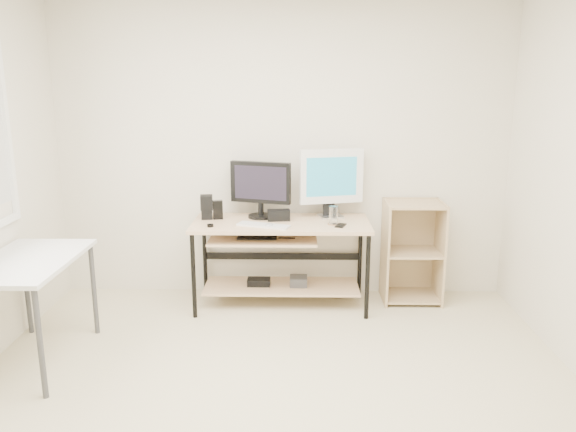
# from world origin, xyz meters

# --- Properties ---
(room) EXTENTS (4.01, 4.01, 2.62)m
(room) POSITION_xyz_m (-0.14, 0.04, 1.32)
(room) COLOR beige
(room) RESTS_ON ground
(desk) EXTENTS (1.50, 0.65, 0.75)m
(desk) POSITION_xyz_m (-0.03, 1.66, 0.54)
(desk) COLOR #DCB88B
(desk) RESTS_ON ground
(side_table) EXTENTS (0.60, 1.00, 0.75)m
(side_table) POSITION_xyz_m (-1.68, 0.60, 0.67)
(side_table) COLOR silver
(side_table) RESTS_ON ground
(shelf_unit) EXTENTS (0.50, 0.40, 0.90)m
(shelf_unit) POSITION_xyz_m (1.15, 1.82, 0.45)
(shelf_unit) COLOR tan
(shelf_unit) RESTS_ON ground
(black_monitor) EXTENTS (0.53, 0.22, 0.49)m
(black_monitor) POSITION_xyz_m (-0.18, 1.80, 1.03)
(black_monitor) COLOR black
(black_monitor) RESTS_ON desk
(white_imac) EXTENTS (0.56, 0.19, 0.60)m
(white_imac) POSITION_xyz_m (0.43, 1.83, 1.10)
(white_imac) COLOR silver
(white_imac) RESTS_ON desk
(keyboard) EXTENTS (0.45, 0.26, 0.02)m
(keyboard) POSITION_xyz_m (-0.14, 1.50, 0.76)
(keyboard) COLOR silver
(keyboard) RESTS_ON desk
(mouse) EXTENTS (0.09, 0.11, 0.03)m
(mouse) POSITION_xyz_m (-0.09, 1.48, 0.77)
(mouse) COLOR #BBBBC0
(mouse) RESTS_ON desk
(center_speaker) EXTENTS (0.20, 0.11, 0.10)m
(center_speaker) POSITION_xyz_m (-0.02, 1.70, 0.80)
(center_speaker) COLOR black
(center_speaker) RESTS_ON desk
(speaker_left) EXTENTS (0.12, 0.12, 0.21)m
(speaker_left) POSITION_xyz_m (-0.65, 1.75, 0.86)
(speaker_left) COLOR black
(speaker_left) RESTS_ON desk
(speaker_right) EXTENTS (0.10, 0.10, 0.12)m
(speaker_right) POSITION_xyz_m (0.41, 1.87, 0.81)
(speaker_right) COLOR black
(speaker_right) RESTS_ON desk
(audio_controller) EXTENTS (0.09, 0.07, 0.16)m
(audio_controller) POSITION_xyz_m (-0.55, 1.74, 0.83)
(audio_controller) COLOR black
(audio_controller) RESTS_ON desk
(volume_puck) EXTENTS (0.06, 0.06, 0.02)m
(volume_puck) POSITION_xyz_m (-0.58, 1.48, 0.76)
(volume_puck) COLOR black
(volume_puck) RESTS_ON desk
(smartphone) EXTENTS (0.11, 0.14, 0.01)m
(smartphone) POSITION_xyz_m (0.49, 1.52, 0.75)
(smartphone) COLOR black
(smartphone) RESTS_ON desk
(coaster) EXTENTS (0.10, 0.10, 0.01)m
(coaster) POSITION_xyz_m (0.44, 1.58, 0.75)
(coaster) COLOR #966943
(coaster) RESTS_ON desk
(drinking_glass) EXTENTS (0.08, 0.08, 0.15)m
(drinking_glass) POSITION_xyz_m (0.44, 1.58, 0.83)
(drinking_glass) COLOR white
(drinking_glass) RESTS_ON coaster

